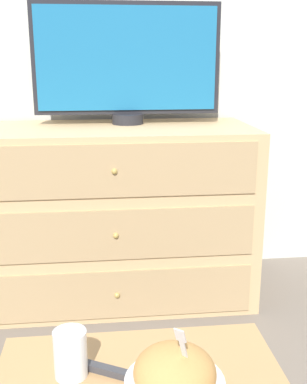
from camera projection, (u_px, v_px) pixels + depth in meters
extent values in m
plane|color=#70665B|center=(122.00, 265.00, 2.72)|extent=(12.00, 12.00, 0.00)
cube|color=silver|center=(117.00, 23.00, 2.40)|extent=(12.00, 0.05, 2.60)
cube|color=tan|center=(114.00, 214.00, 2.30)|extent=(1.29, 0.58, 0.83)
cube|color=tan|center=(117.00, 295.00, 2.10)|extent=(1.19, 0.01, 0.22)
sphere|color=tan|center=(117.00, 295.00, 2.09)|extent=(0.02, 0.02, 0.02)
cube|color=tan|center=(116.00, 235.00, 2.02)|extent=(1.19, 0.01, 0.22)
sphere|color=tan|center=(116.00, 236.00, 2.02)|extent=(0.02, 0.02, 0.02)
cube|color=tan|center=(114.00, 171.00, 1.95)|extent=(1.19, 0.01, 0.22)
sphere|color=tan|center=(114.00, 171.00, 1.94)|extent=(0.02, 0.02, 0.02)
cylinder|color=#232328|center=(128.00, 119.00, 2.29)|extent=(0.15, 0.15, 0.05)
cube|color=#232328|center=(127.00, 59.00, 2.22)|extent=(0.87, 0.04, 0.50)
cube|color=#1E6B9E|center=(127.00, 59.00, 2.20)|extent=(0.83, 0.01, 0.46)
ellipsoid|color=tan|center=(175.00, 372.00, 1.08)|extent=(0.19, 0.19, 0.12)
cube|color=silver|center=(186.00, 361.00, 1.06)|extent=(0.05, 0.06, 0.16)
cube|color=silver|center=(180.00, 336.00, 1.01)|extent=(0.03, 0.03, 0.03)
cylinder|color=beige|center=(71.00, 362.00, 1.16)|extent=(0.07, 0.07, 0.07)
cylinder|color=white|center=(70.00, 353.00, 1.15)|extent=(0.08, 0.08, 0.12)
cube|color=#38383D|center=(103.00, 369.00, 1.17)|extent=(0.13, 0.08, 0.02)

